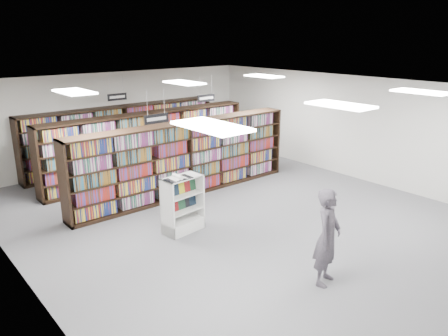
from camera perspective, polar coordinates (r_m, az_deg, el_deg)
floor at (r=11.18m, az=1.09°, el=-6.11°), size 12.00×12.00×0.00m
ceiling at (r=10.34m, az=1.19°, el=10.40°), size 10.00×12.00×0.10m
wall_back at (r=15.57m, az=-13.54°, el=6.24°), size 10.00×0.10×3.20m
wall_left at (r=8.43m, az=-25.58°, el=-4.08°), size 0.10×12.00×3.20m
wall_right at (r=14.34m, az=16.49°, el=5.11°), size 0.10×12.00×3.20m
bookshelf_row_near at (r=12.32m, az=-4.97°, el=1.23°), size 7.00×0.60×2.10m
bookshelf_row_mid at (r=13.96m, az=-9.69°, el=2.94°), size 7.00×0.60×2.10m
bookshelf_row_far at (r=15.42m, az=-12.90°, el=4.09°), size 7.00×0.60×2.10m
aisle_sign_left at (r=10.37m, az=-8.82°, el=6.49°), size 0.65×0.02×0.80m
aisle_sign_right at (r=13.68m, az=-2.35°, el=9.20°), size 0.65×0.02×0.80m
aisle_sign_center at (r=14.32m, az=-13.78°, el=9.09°), size 0.65×0.02×0.80m
troffer_front_left at (r=6.18m, az=-1.63°, el=5.48°), size 0.60×1.20×0.04m
troffer_front_center at (r=8.34m, az=14.95°, el=7.95°), size 0.60×1.20×0.04m
troffer_front_right at (r=10.91m, az=24.33°, el=9.05°), size 0.60×1.20×0.04m
troffer_back_left at (r=10.52m, az=-18.96°, el=9.40°), size 0.60×1.20×0.04m
troffer_back_center at (r=11.92m, az=-5.23°, el=11.03°), size 0.60×1.20×0.04m
troffer_back_right at (r=13.84m, az=5.25°, el=11.86°), size 0.60×1.20×0.04m
endcap_display at (r=10.19m, az=-5.50°, el=-5.74°), size 1.00×0.58×1.33m
open_book at (r=9.72m, az=-6.01°, el=-1.25°), size 0.60×0.37×0.13m
shopper at (r=8.15m, az=13.37°, el=-8.77°), size 0.78×0.64×1.83m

